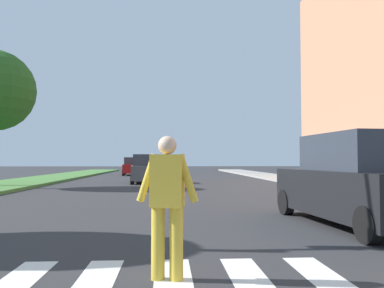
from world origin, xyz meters
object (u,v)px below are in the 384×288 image
(pedestrian_performer, at_px, (167,200))
(sedan_midblock, at_px, (146,170))
(sedan_distant, at_px, (133,167))
(suv_crossing, at_px, (358,182))

(pedestrian_performer, bearing_deg, sedan_midblock, 93.84)
(pedestrian_performer, relative_size, sedan_distant, 0.41)
(suv_crossing, height_order, sedan_distant, suv_crossing)
(pedestrian_performer, distance_m, suv_crossing, 5.47)
(sedan_midblock, bearing_deg, pedestrian_performer, -86.16)
(pedestrian_performer, height_order, sedan_midblock, sedan_midblock)
(pedestrian_performer, distance_m, sedan_midblock, 20.30)
(pedestrian_performer, xyz_separation_m, suv_crossing, (4.08, 3.64, -0.00))
(sedan_midblock, bearing_deg, sedan_distant, 98.35)
(pedestrian_performer, relative_size, suv_crossing, 0.36)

